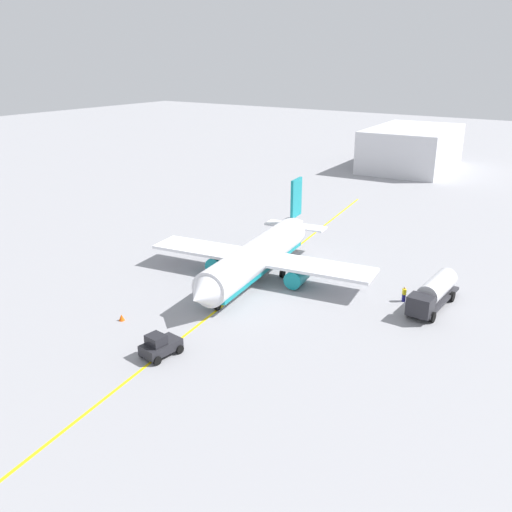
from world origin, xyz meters
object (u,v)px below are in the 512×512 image
Objects in this scene: fuel_tanker at (434,292)px; pushback_tug at (160,346)px; airplane at (258,257)px; refueling_worker at (404,294)px; safety_cone_nose at (122,317)px.

pushback_tug is (23.85, -16.98, -0.71)m from fuel_tanker.
refueling_worker is at bearing 101.28° from airplane.
safety_cone_nose is at bearing -110.13° from pushback_tug.
fuel_tanker is 29.29m from pushback_tug.
safety_cone_nose is (17.21, -5.08, -2.42)m from airplane.
airplane is 20.40m from fuel_tanker.
airplane is at bearing -171.37° from pushback_tug.
safety_cone_nose is (20.87, -25.12, -1.38)m from fuel_tanker.
airplane is 7.77× the size of pushback_tug.
airplane is at bearing 163.57° from safety_cone_nose.
fuel_tanker is 32.69m from safety_cone_nose.
airplane is 2.93× the size of fuel_tanker.
fuel_tanker reaches higher than safety_cone_nose.
fuel_tanker is 3.20m from refueling_worker.
pushback_tug reaches higher than safety_cone_nose.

